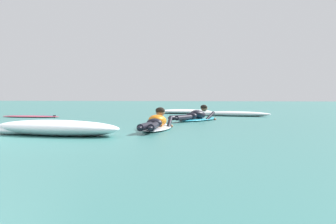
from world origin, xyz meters
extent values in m
plane|color=#387A75|center=(0.00, 10.00, 0.00)|extent=(120.00, 120.00, 0.00)
ellipsoid|color=silver|center=(2.41, 2.75, 0.04)|extent=(0.76, 2.03, 0.07)
ellipsoid|color=silver|center=(2.32, 3.69, 0.05)|extent=(0.23, 0.22, 0.06)
ellipsoid|color=orange|center=(2.41, 2.80, 0.20)|extent=(0.46, 0.75, 0.35)
ellipsoid|color=black|center=(2.44, 2.39, 0.17)|extent=(0.36, 0.31, 0.20)
cylinder|color=black|center=(2.42, 1.81, 0.14)|extent=(0.17, 0.85, 0.14)
ellipsoid|color=black|center=(2.43, 1.39, 0.14)|extent=(0.12, 0.23, 0.08)
cylinder|color=black|center=(2.58, 1.83, 0.14)|extent=(0.27, 0.86, 0.14)
ellipsoid|color=black|center=(2.64, 1.41, 0.14)|extent=(0.12, 0.23, 0.08)
cylinder|color=black|center=(2.15, 3.17, 0.12)|extent=(0.14, 0.59, 0.34)
sphere|color=#8C6647|center=(2.12, 3.55, 0.02)|extent=(0.09, 0.09, 0.09)
cylinder|color=black|center=(2.59, 3.19, 0.12)|extent=(0.14, 0.59, 0.34)
sphere|color=#8C6647|center=(2.56, 3.55, 0.02)|extent=(0.09, 0.09, 0.09)
sphere|color=#8C6647|center=(2.37, 3.21, 0.38)|extent=(0.21, 0.21, 0.21)
ellipsoid|color=black|center=(2.37, 3.19, 0.41)|extent=(0.24, 0.22, 0.16)
ellipsoid|color=#2DB2D1|center=(2.74, 6.37, 0.04)|extent=(1.24, 1.99, 0.07)
ellipsoid|color=#2DB2D1|center=(3.07, 7.21, 0.05)|extent=(0.27, 0.26, 0.06)
ellipsoid|color=black|center=(2.75, 6.41, 0.20)|extent=(0.61, 0.75, 0.34)
ellipsoid|color=black|center=(2.61, 6.06, 0.17)|extent=(0.42, 0.38, 0.20)
cylinder|color=black|center=(2.33, 5.56, 0.14)|extent=(0.47, 0.81, 0.14)
ellipsoid|color=black|center=(2.16, 5.19, 0.14)|extent=(0.17, 0.24, 0.08)
cylinder|color=black|center=(2.48, 5.50, 0.14)|extent=(0.39, 0.83, 0.14)
ellipsoid|color=black|center=(2.35, 5.11, 0.14)|extent=(0.17, 0.24, 0.08)
cylinder|color=black|center=(2.68, 6.83, 0.12)|extent=(0.28, 0.54, 0.32)
sphere|color=#8C6647|center=(2.81, 7.17, 0.02)|extent=(0.09, 0.09, 0.09)
cylinder|color=black|center=(3.08, 6.65, 0.12)|extent=(0.28, 0.54, 0.32)
sphere|color=#8C6647|center=(3.21, 6.97, 0.02)|extent=(0.09, 0.09, 0.09)
sphere|color=#8C6647|center=(2.89, 6.77, 0.38)|extent=(0.21, 0.21, 0.21)
ellipsoid|color=black|center=(2.89, 6.75, 0.41)|extent=(0.28, 0.27, 0.16)
ellipsoid|color=#E54C66|center=(-3.48, 7.16, 0.04)|extent=(2.23, 0.64, 0.07)
cube|color=#1E9EDB|center=(-3.48, 7.16, 0.07)|extent=(1.87, 0.13, 0.01)
cone|color=black|center=(-2.56, 7.20, 0.01)|extent=(0.11, 0.11, 0.16)
ellipsoid|color=white|center=(1.25, 11.76, 0.10)|extent=(2.53, 1.06, 0.19)
ellipsoid|color=white|center=(1.87, 11.93, 0.07)|extent=(0.91, 0.50, 0.14)
ellipsoid|color=white|center=(0.51, 11.63, 0.05)|extent=(0.92, 0.52, 0.11)
ellipsoid|color=white|center=(0.88, 0.94, 0.15)|extent=(2.72, 1.13, 0.29)
ellipsoid|color=white|center=(1.56, 1.01, 0.10)|extent=(1.04, 0.66, 0.21)
ellipsoid|color=white|center=(0.08, 0.92, 0.08)|extent=(1.02, 0.59, 0.16)
ellipsoid|color=white|center=(3.62, 9.75, 0.10)|extent=(2.85, 1.09, 0.19)
ellipsoid|color=white|center=(4.32, 9.69, 0.07)|extent=(1.03, 0.41, 0.13)
ellipsoid|color=white|center=(2.79, 9.86, 0.05)|extent=(1.04, 0.47, 0.10)
camera|label=1|loc=(4.77, -6.21, 0.73)|focal=44.19mm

